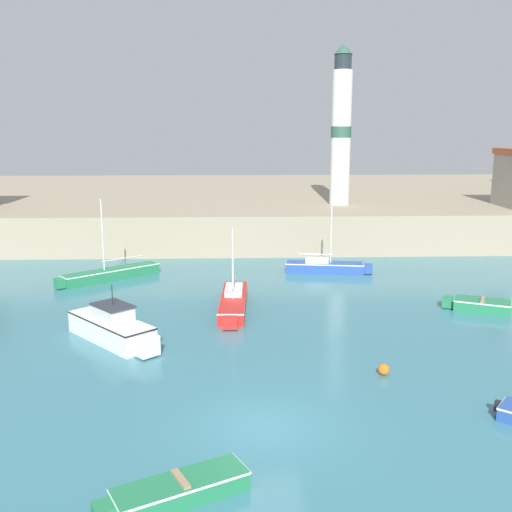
% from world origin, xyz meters
% --- Properties ---
extents(ground_plane, '(200.00, 200.00, 0.00)m').
position_xyz_m(ground_plane, '(0.00, 0.00, 0.00)').
color(ground_plane, teal).
extents(quay_seawall, '(120.00, 40.00, 3.08)m').
position_xyz_m(quay_seawall, '(0.00, 45.63, 1.54)').
color(quay_seawall, gray).
rests_on(quay_seawall, ground).
extents(motorboat_white_0, '(4.75, 5.06, 2.63)m').
position_xyz_m(motorboat_white_0, '(-6.40, 8.20, 0.65)').
color(motorboat_white_0, white).
rests_on(motorboat_white_0, ground).
extents(dinghy_green_3, '(3.97, 2.59, 0.60)m').
position_xyz_m(dinghy_green_3, '(-2.45, -3.75, 0.29)').
color(dinghy_green_3, '#237A4C').
rests_on(dinghy_green_3, ground).
extents(dinghy_green_4, '(3.54, 2.46, 0.68)m').
position_xyz_m(dinghy_green_4, '(11.94, 12.11, 0.33)').
color(dinghy_green_4, '#237A4C').
rests_on(dinghy_green_4, ground).
extents(sailboat_green_5, '(5.91, 5.01, 5.18)m').
position_xyz_m(sailboat_green_5, '(-8.81, 19.54, 0.39)').
color(sailboat_green_5, '#237A4C').
rests_on(sailboat_green_5, ground).
extents(sailboat_red_6, '(1.62, 6.90, 4.44)m').
position_xyz_m(sailboat_red_6, '(-0.99, 12.97, 0.42)').
color(sailboat_red_6, red).
rests_on(sailboat_red_6, ground).
extents(sailboat_blue_7, '(5.78, 2.05, 4.67)m').
position_xyz_m(sailboat_blue_7, '(5.15, 20.92, 0.43)').
color(sailboat_blue_7, '#284C9E').
rests_on(sailboat_blue_7, ground).
extents(mooring_buoy, '(0.45, 0.45, 0.45)m').
position_xyz_m(mooring_buoy, '(4.85, 3.99, 0.22)').
color(mooring_buoy, orange).
rests_on(mooring_buoy, ground).
extents(lighthouse, '(1.68, 1.68, 12.98)m').
position_xyz_m(lighthouse, '(8.00, 32.65, 9.37)').
color(lighthouse, silver).
rests_on(lighthouse, quay_seawall).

